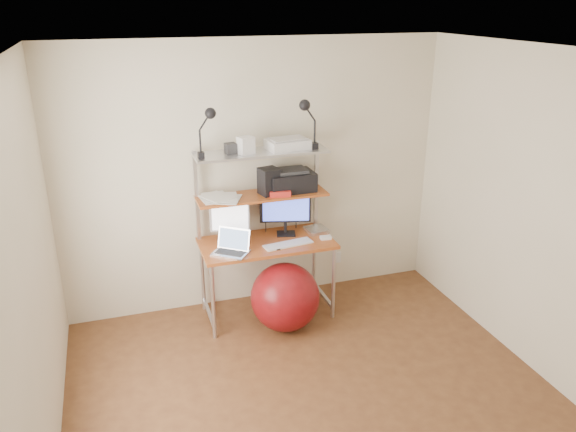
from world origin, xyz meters
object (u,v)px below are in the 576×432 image
monitor_black (285,210)px  laptop (232,247)px  exercise_ball (285,297)px  printer (291,180)px  monitor_silver (230,220)px

monitor_black → laptop: monitor_black is taller
laptop → exercise_ball: 0.66m
printer → laptop: bearing=-156.7°
laptop → printer: 0.83m
printer → exercise_ball: bearing=-114.9°
monitor_silver → laptop: size_ratio=1.05×
exercise_ball → laptop: bearing=158.5°
laptop → exercise_ball: (0.43, -0.17, -0.47)m
monitor_silver → laptop: (-0.03, -0.22, -0.17)m
monitor_silver → laptop: monitor_silver is taller
laptop → exercise_ball: laptop is taller
monitor_silver → laptop: 0.28m
monitor_silver → exercise_ball: size_ratio=0.64×
monitor_silver → monitor_black: (0.53, 0.02, 0.03)m
monitor_black → laptop: 0.64m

